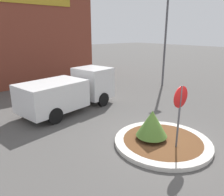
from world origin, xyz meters
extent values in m
plane|color=#514F4C|center=(0.00, 0.00, 0.00)|extent=(120.00, 120.00, 0.00)
cylinder|color=beige|center=(0.00, 0.00, 0.08)|extent=(3.80, 3.80, 0.17)
cylinder|color=brown|center=(0.00, 0.00, 0.08)|extent=(3.12, 3.12, 0.17)
cylinder|color=#4C4C51|center=(-0.02, -0.65, 1.26)|extent=(0.07, 0.07, 2.52)
cylinder|color=#B71414|center=(-0.02, -0.65, 2.11)|extent=(0.79, 0.03, 0.79)
cylinder|color=brown|center=(-0.27, 0.35, 0.25)|extent=(0.08, 0.08, 0.15)
cone|color=#4C752D|center=(-0.27, 0.35, 0.85)|extent=(1.24, 1.24, 1.05)
cube|color=silver|center=(0.98, 6.23, 1.27)|extent=(2.13, 2.34, 1.82)
cube|color=silver|center=(-1.98, 5.68, 1.09)|extent=(3.68, 2.73, 1.45)
cube|color=black|center=(1.59, 6.34, 1.59)|extent=(0.37, 1.81, 0.64)
cylinder|color=black|center=(0.63, 7.17, 0.41)|extent=(0.84, 0.38, 0.81)
cylinder|color=black|center=(1.00, 5.22, 0.41)|extent=(0.84, 0.38, 0.81)
cylinder|color=black|center=(-2.77, 6.54, 0.41)|extent=(0.84, 0.38, 0.81)
cylinder|color=black|center=(-2.40, 4.59, 0.41)|extent=(0.84, 0.38, 0.81)
cube|color=brown|center=(-1.71, 15.63, 3.76)|extent=(14.05, 6.00, 7.52)
cylinder|color=#4C4C51|center=(8.05, 6.32, 3.42)|extent=(0.16, 0.16, 6.83)
camera|label=1|loc=(-6.52, -4.76, 4.30)|focal=35.00mm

